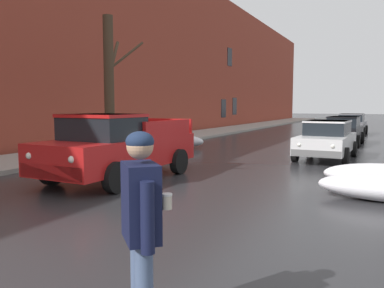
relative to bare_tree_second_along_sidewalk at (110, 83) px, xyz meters
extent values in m
cube|color=gray|center=(-1.62, 8.28, -2.77)|extent=(3.18, 80.00, 0.14)
cube|color=brown|center=(-3.72, 8.28, 2.81)|extent=(0.60, 80.00, 11.29)
cube|color=black|center=(-3.43, 22.96, -0.92)|extent=(0.08, 1.10, 1.60)
cube|color=black|center=(-3.43, 20.18, -1.11)|extent=(0.08, 1.10, 1.60)
cube|color=black|center=(-3.43, 21.56, 3.52)|extent=(0.08, 1.10, 1.60)
ellipsoid|color=white|center=(0.55, 3.97, -2.51)|extent=(3.17, 0.96, 0.65)
ellipsoid|color=white|center=(0.36, 3.98, -2.56)|extent=(0.67, 0.56, 0.56)
ellipsoid|color=white|center=(0.57, 0.77, -2.61)|extent=(1.65, 1.00, 0.45)
ellipsoid|color=white|center=(0.24, 0.77, -2.48)|extent=(0.85, 0.71, 0.71)
ellipsoid|color=white|center=(0.54, 0.63, -2.56)|extent=(0.67, 0.56, 0.56)
ellipsoid|color=white|center=(9.36, -3.25, -2.58)|extent=(0.63, 0.53, 0.53)
cylinder|color=#423323|center=(0.04, -0.08, -0.16)|extent=(0.38, 0.38, 5.35)
cylinder|color=#423323|center=(-0.29, 0.64, 0.98)|extent=(0.81, 1.58, 1.64)
cylinder|color=#423323|center=(-0.38, 0.49, 0.87)|extent=(0.96, 1.27, 1.08)
cylinder|color=#423323|center=(-0.35, 0.37, 1.22)|extent=(0.97, 1.08, 1.11)
cylinder|color=#423323|center=(0.30, 0.68, 1.09)|extent=(0.64, 1.62, 1.26)
cube|color=red|center=(3.23, -3.71, -2.10)|extent=(2.06, 4.86, 0.76)
cube|color=black|center=(3.21, -4.38, -1.40)|extent=(1.75, 1.58, 0.64)
cube|color=red|center=(3.21, -4.38, -1.12)|extent=(1.79, 1.63, 0.08)
cube|color=red|center=(4.18, -2.77, -1.50)|extent=(0.15, 2.31, 0.44)
cube|color=red|center=(2.33, -2.72, -1.50)|extent=(0.15, 2.31, 0.44)
cube|color=red|center=(3.28, -1.35, -1.50)|extent=(1.85, 0.14, 0.44)
cube|color=#B7B7BC|center=(3.18, -6.05, -2.30)|extent=(1.86, 0.16, 0.32)
sphere|color=white|center=(3.81, -6.11, -1.98)|extent=(0.16, 0.16, 0.16)
sphere|color=white|center=(2.54, -6.08, -1.98)|extent=(0.16, 0.16, 0.16)
cylinder|color=black|center=(4.19, -5.18, -2.48)|extent=(0.24, 0.72, 0.72)
cylinder|color=black|center=(2.20, -5.13, -2.48)|extent=(0.24, 0.72, 0.72)
cylinder|color=black|center=(4.26, -2.29, -2.48)|extent=(0.24, 0.72, 0.72)
cylinder|color=black|center=(2.27, -2.24, -2.48)|extent=(0.24, 0.72, 0.72)
cube|color=silver|center=(7.64, 2.89, -2.24)|extent=(1.75, 4.12, 0.60)
cube|color=black|center=(7.64, 3.09, -1.68)|extent=(1.46, 2.16, 0.52)
cube|color=silver|center=(7.64, 3.09, -1.45)|extent=(1.50, 2.20, 0.06)
cube|color=slate|center=(7.57, 0.91, -2.42)|extent=(1.60, 0.17, 0.22)
cube|color=slate|center=(7.70, 4.88, -2.42)|extent=(1.60, 0.17, 0.22)
cylinder|color=black|center=(8.43, 1.60, -2.54)|extent=(0.20, 0.61, 0.60)
cylinder|color=black|center=(6.76, 1.65, -2.54)|extent=(0.20, 0.61, 0.60)
cylinder|color=black|center=(8.51, 4.13, -2.54)|extent=(0.20, 0.61, 0.60)
cylinder|color=black|center=(6.84, 4.18, -2.54)|extent=(0.20, 0.61, 0.60)
sphere|color=silver|center=(8.10, 0.86, -2.16)|extent=(0.14, 0.14, 0.14)
sphere|color=silver|center=(7.05, 0.89, -2.16)|extent=(0.14, 0.14, 0.14)
cube|color=black|center=(7.62, 9.00, -2.24)|extent=(1.69, 4.21, 0.60)
cube|color=black|center=(7.63, 9.21, -1.68)|extent=(1.43, 2.20, 0.52)
cube|color=black|center=(7.63, 9.21, -1.45)|extent=(1.46, 2.25, 0.06)
cube|color=black|center=(7.58, 6.96, -2.42)|extent=(1.57, 0.15, 0.22)
cube|color=black|center=(7.67, 11.04, -2.42)|extent=(1.57, 0.15, 0.22)
cylinder|color=black|center=(8.41, 7.68, -2.54)|extent=(0.19, 0.60, 0.60)
cylinder|color=black|center=(6.77, 7.72, -2.54)|extent=(0.19, 0.60, 0.60)
cylinder|color=black|center=(8.47, 10.28, -2.54)|extent=(0.19, 0.60, 0.60)
cylinder|color=black|center=(6.83, 10.31, -2.54)|extent=(0.19, 0.60, 0.60)
sphere|color=silver|center=(8.10, 6.92, -2.16)|extent=(0.14, 0.14, 0.14)
sphere|color=silver|center=(7.06, 6.94, -2.16)|extent=(0.14, 0.14, 0.14)
cube|color=slate|center=(7.42, 16.48, -2.24)|extent=(1.78, 4.09, 0.60)
cube|color=black|center=(7.42, 16.68, -1.68)|extent=(1.51, 2.13, 0.52)
cube|color=slate|center=(7.42, 16.68, -1.45)|extent=(1.55, 2.18, 0.06)
cube|color=#303032|center=(7.39, 14.50, -2.42)|extent=(1.69, 0.15, 0.22)
cube|color=#303032|center=(7.45, 18.46, -2.42)|extent=(1.69, 0.15, 0.22)
cylinder|color=black|center=(8.28, 15.21, -2.54)|extent=(0.19, 0.60, 0.60)
cylinder|color=black|center=(6.52, 15.24, -2.54)|extent=(0.19, 0.60, 0.60)
cylinder|color=black|center=(8.32, 17.73, -2.54)|extent=(0.19, 0.60, 0.60)
cylinder|color=black|center=(6.56, 17.75, -2.54)|extent=(0.19, 0.60, 0.60)
sphere|color=silver|center=(7.95, 14.46, -2.16)|extent=(0.14, 0.14, 0.14)
sphere|color=silver|center=(6.83, 14.48, -2.16)|extent=(0.14, 0.14, 0.14)
cylinder|color=slate|center=(7.76, -9.48, -2.41)|extent=(0.21, 0.21, 0.86)
cube|color=#141938|center=(7.83, -9.55, -1.66)|extent=(0.48, 0.48, 0.64)
cylinder|color=#141938|center=(7.64, -9.36, -1.72)|extent=(0.16, 0.16, 0.56)
cylinder|color=#141938|center=(8.01, -9.73, -1.72)|extent=(0.16, 0.16, 0.56)
sphere|color=tan|center=(7.83, -9.55, -1.20)|extent=(0.22, 0.22, 0.22)
ellipsoid|color=#1E2D4C|center=(7.83, -9.55, -1.16)|extent=(0.23, 0.23, 0.17)
cylinder|color=beige|center=(8.07, -9.53, -1.64)|extent=(0.11, 0.11, 0.11)
cylinder|color=silver|center=(8.07, -9.53, -1.58)|extent=(0.12, 0.12, 0.02)
cylinder|color=#B21E19|center=(0.01, 0.04, -2.56)|extent=(0.22, 0.22, 0.55)
sphere|color=#B21E19|center=(0.01, 0.04, -2.23)|extent=(0.21, 0.21, 0.21)
cylinder|color=#B21E19|center=(-0.15, 0.04, -2.54)|extent=(0.10, 0.09, 0.09)
cylinder|color=#B21E19|center=(0.17, 0.04, -2.54)|extent=(0.10, 0.09, 0.09)
camera|label=1|loc=(9.61, -12.18, -0.87)|focal=36.67mm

